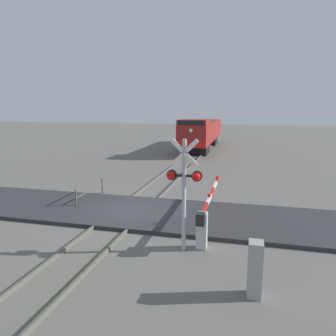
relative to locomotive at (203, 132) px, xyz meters
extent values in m
plane|color=#605E59|center=(0.00, -24.07, -1.94)|extent=(160.00, 160.00, 0.00)
cube|color=#59544C|center=(-0.72, -24.07, -1.87)|extent=(0.08, 80.00, 0.15)
cube|color=#59544C|center=(0.72, -24.07, -1.87)|extent=(0.08, 80.00, 0.15)
cube|color=#2D2D30|center=(0.00, -24.07, -1.86)|extent=(36.00, 4.44, 0.16)
cube|color=black|center=(0.00, -4.29, -1.42)|extent=(2.42, 3.20, 1.05)
cube|color=black|center=(0.00, 4.79, -1.42)|extent=(2.42, 3.20, 1.05)
cube|color=maroon|center=(0.00, 0.25, 0.17)|extent=(2.85, 16.50, 2.12)
cube|color=maroon|center=(0.00, -6.44, 1.47)|extent=(2.79, 3.12, 0.49)
cube|color=black|center=(0.00, -8.03, 1.47)|extent=(2.42, 0.06, 0.39)
cube|color=red|center=(0.00, -8.04, -0.54)|extent=(2.70, 0.08, 0.64)
sphere|color=#F2EACC|center=(0.00, -8.05, 0.75)|extent=(0.36, 0.36, 0.36)
cylinder|color=#ADADB2|center=(3.16, -27.27, -0.04)|extent=(0.14, 0.14, 3.81)
cube|color=white|center=(3.16, -27.27, 1.42)|extent=(0.95, 0.04, 0.95)
cube|color=white|center=(3.16, -27.27, 1.42)|extent=(0.95, 0.04, 0.95)
cube|color=black|center=(3.16, -27.27, 0.67)|extent=(1.04, 0.08, 0.08)
sphere|color=red|center=(2.74, -27.37, 0.67)|extent=(0.28, 0.28, 0.28)
sphere|color=red|center=(3.58, -27.37, 0.67)|extent=(0.28, 0.28, 0.28)
cylinder|color=black|center=(2.74, -27.25, 0.67)|extent=(0.34, 0.14, 0.34)
cylinder|color=black|center=(3.58, -27.25, 0.67)|extent=(0.34, 0.14, 0.34)
cube|color=silver|center=(3.73, -26.97, -1.30)|extent=(0.36, 0.36, 1.28)
cube|color=black|center=(3.73, -27.32, -0.76)|extent=(0.28, 0.36, 0.40)
cube|color=red|center=(3.73, -26.18, -0.76)|extent=(0.10, 1.19, 0.14)
cube|color=white|center=(3.73, -24.99, -0.76)|extent=(0.10, 1.19, 0.14)
cube|color=red|center=(3.73, -23.80, -0.76)|extent=(0.10, 1.19, 0.14)
cube|color=white|center=(3.73, -22.61, -0.76)|extent=(0.10, 1.19, 0.14)
cube|color=red|center=(3.73, -21.42, -0.76)|extent=(0.10, 1.19, 0.14)
sphere|color=red|center=(3.73, -24.89, -0.62)|extent=(0.14, 0.14, 0.14)
sphere|color=red|center=(3.73, -21.50, -0.62)|extent=(0.14, 0.14, 0.14)
cube|color=#999993|center=(5.44, -29.47, -1.20)|extent=(0.37, 0.43, 1.49)
cylinder|color=#4C4742|center=(-2.75, -24.06, -1.47)|extent=(0.08, 0.08, 0.95)
cylinder|color=#4C4742|center=(-2.75, -21.20, -1.47)|extent=(0.08, 0.08, 0.95)
cylinder|color=#4C4742|center=(-2.75, -22.63, -1.03)|extent=(0.06, 2.87, 0.06)
cylinder|color=#4C4742|center=(-2.75, -22.63, -1.42)|extent=(0.06, 2.87, 0.06)
camera|label=1|loc=(5.10, -37.22, 2.85)|focal=33.90mm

